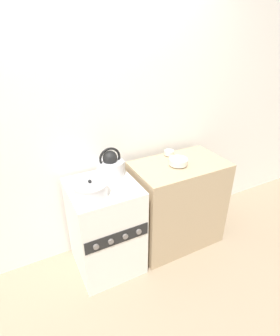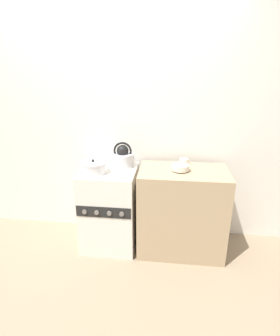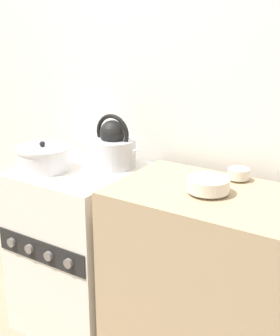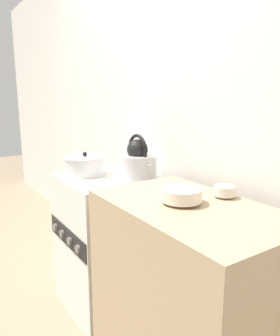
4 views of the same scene
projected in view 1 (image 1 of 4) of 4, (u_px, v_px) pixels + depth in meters
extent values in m
plane|color=gray|center=(120.00, 284.00, 2.27)|extent=(12.00, 12.00, 0.00)
cube|color=silver|center=(85.00, 125.00, 2.18)|extent=(7.00, 0.06, 2.50)
cube|color=silver|center=(105.00, 227.00, 2.29)|extent=(0.55, 0.56, 0.85)
cube|color=black|center=(118.00, 238.00, 2.02)|extent=(0.53, 0.01, 0.11)
cylinder|color=slate|center=(96.00, 247.00, 1.94)|extent=(0.04, 0.02, 0.04)
cylinder|color=slate|center=(111.00, 242.00, 1.99)|extent=(0.04, 0.02, 0.04)
cylinder|color=slate|center=(125.00, 236.00, 2.04)|extent=(0.04, 0.02, 0.04)
cylinder|color=slate|center=(139.00, 232.00, 2.09)|extent=(0.04, 0.02, 0.04)
cube|color=tan|center=(177.00, 204.00, 2.57)|extent=(0.86, 0.52, 0.88)
cylinder|color=silver|center=(111.00, 168.00, 2.21)|extent=(0.22, 0.22, 0.14)
sphere|color=black|center=(110.00, 158.00, 2.16)|extent=(0.12, 0.12, 0.12)
torus|color=black|center=(110.00, 158.00, 2.16)|extent=(0.19, 0.02, 0.19)
cone|color=silver|center=(122.00, 164.00, 2.24)|extent=(0.11, 0.05, 0.09)
cylinder|color=silver|center=(91.00, 190.00, 1.94)|extent=(0.25, 0.25, 0.10)
cylinder|color=silver|center=(90.00, 184.00, 1.91)|extent=(0.26, 0.26, 0.01)
sphere|color=black|center=(90.00, 181.00, 1.90)|extent=(0.03, 0.03, 0.03)
cylinder|color=beige|center=(178.00, 165.00, 2.34)|extent=(0.08, 0.08, 0.01)
cylinder|color=beige|center=(178.00, 161.00, 2.32)|extent=(0.17, 0.17, 0.05)
cylinder|color=beige|center=(169.00, 155.00, 2.52)|extent=(0.04, 0.04, 0.01)
cylinder|color=beige|center=(169.00, 153.00, 2.51)|extent=(0.09, 0.09, 0.04)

